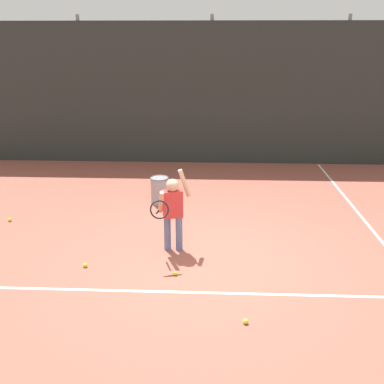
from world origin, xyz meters
The scene contains 13 objects.
ground_plane centered at (0.00, 0.00, 0.00)m, with size 20.00×20.00×0.00m, color #9E5142.
court_line_baseline centered at (0.00, -0.89, 0.00)m, with size 9.00×0.05×0.00m, color white.
court_line_sideline centered at (2.93, 1.00, 0.00)m, with size 0.05×9.00×0.00m, color white.
back_fence_windscreen centered at (0.00, 5.61, 1.82)m, with size 13.83×0.08×3.64m, color #282D2B.
fence_post_1 centered at (-3.38, 5.67, 1.90)m, with size 0.09×0.09×3.79m, color slate.
fence_post_2 centered at (0.00, 5.67, 1.90)m, with size 0.09×0.09×3.79m, color slate.
fence_post_3 centered at (3.38, 5.67, 1.90)m, with size 0.09×0.09×3.79m, color slate.
tennis_player centered at (-0.57, 0.34, 0.73)m, with size 0.60×0.70×1.35m.
ball_hopper centered at (-1.03, 2.44, 0.29)m, with size 0.38×0.38×0.56m.
tennis_ball_0 centered at (-3.73, 1.37, 0.03)m, with size 0.07×0.07×0.07m, color #CCE033.
tennis_ball_1 centered at (-1.85, -0.27, 0.03)m, with size 0.07×0.07×0.07m, color #CCE033.
tennis_ball_2 centered at (-0.48, -0.44, 0.03)m, with size 0.07×0.07×0.07m, color #CCE033.
tennis_ball_3 centered at (0.47, -1.54, 0.03)m, with size 0.07×0.07×0.07m, color #CCE033.
Camera 1 is at (0.01, -5.99, 3.28)m, focal length 40.83 mm.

